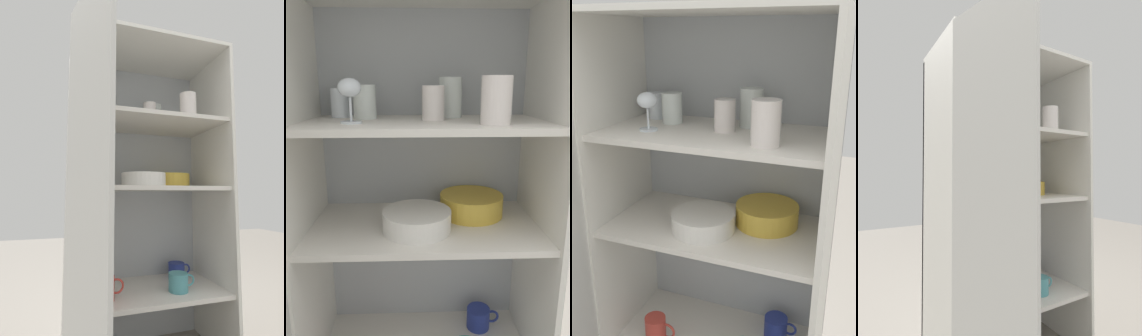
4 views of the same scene
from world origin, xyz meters
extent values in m
cube|color=#B2B7BC|center=(0.00, 0.41, 0.75)|extent=(0.76, 0.02, 1.51)
cube|color=white|center=(-0.37, 0.20, 0.75)|extent=(0.02, 0.43, 1.51)
cube|color=white|center=(0.37, 0.20, 0.75)|extent=(0.02, 0.43, 1.51)
cube|color=white|center=(0.00, 0.20, 1.52)|extent=(0.76, 0.43, 0.02)
cube|color=silver|center=(0.00, 0.20, 0.32)|extent=(0.73, 0.40, 0.02)
cube|color=silver|center=(0.00, 0.20, 0.81)|extent=(0.73, 0.40, 0.02)
cube|color=silver|center=(0.00, 0.20, 1.15)|extent=(0.73, 0.40, 0.02)
cube|color=silver|center=(-0.33, -0.20, 0.75)|extent=(0.11, 0.37, 1.51)
cylinder|color=white|center=(-0.19, 0.26, 1.21)|extent=(0.07, 0.07, 0.11)
cylinder|color=white|center=(-0.27, 0.32, 1.20)|extent=(0.06, 0.06, 0.09)
cylinder|color=silver|center=(0.19, 0.09, 1.22)|extent=(0.08, 0.08, 0.13)
cylinder|color=silver|center=(0.03, 0.21, 1.21)|extent=(0.07, 0.07, 0.10)
cylinder|color=white|center=(0.09, 0.30, 1.22)|extent=(0.08, 0.08, 0.13)
cylinder|color=white|center=(-0.21, 0.13, 1.16)|extent=(0.06, 0.06, 0.01)
cylinder|color=white|center=(-0.21, 0.13, 1.19)|extent=(0.01, 0.01, 0.07)
ellipsoid|color=white|center=(-0.21, 0.13, 1.25)|extent=(0.06, 0.06, 0.05)
cylinder|color=white|center=(-0.03, 0.15, 0.83)|extent=(0.21, 0.21, 0.01)
cylinder|color=white|center=(-0.03, 0.15, 0.83)|extent=(0.21, 0.21, 0.01)
cylinder|color=white|center=(-0.03, 0.15, 0.84)|extent=(0.21, 0.21, 0.01)
cylinder|color=white|center=(-0.03, 0.15, 0.85)|extent=(0.21, 0.21, 0.01)
cylinder|color=white|center=(-0.03, 0.15, 0.86)|extent=(0.21, 0.21, 0.01)
cylinder|color=white|center=(-0.03, 0.15, 0.87)|extent=(0.21, 0.21, 0.01)
cylinder|color=white|center=(-0.03, 0.15, 0.88)|extent=(0.21, 0.21, 0.01)
cylinder|color=gold|center=(0.16, 0.27, 0.86)|extent=(0.22, 0.22, 0.07)
torus|color=gold|center=(0.16, 0.27, 0.89)|extent=(0.21, 0.21, 0.01)
cylinder|color=#BC3D33|center=(-0.21, 0.11, 0.38)|extent=(0.08, 0.08, 0.10)
torus|color=#BC3D33|center=(-0.16, 0.11, 0.39)|extent=(0.07, 0.01, 0.07)
cylinder|color=#283893|center=(0.21, 0.30, 0.37)|extent=(0.09, 0.09, 0.08)
torus|color=#283893|center=(0.27, 0.30, 0.37)|extent=(0.05, 0.01, 0.05)
cylinder|color=teal|center=(0.14, 0.12, 0.37)|extent=(0.09, 0.09, 0.08)
torus|color=teal|center=(0.19, 0.12, 0.38)|extent=(0.06, 0.01, 0.06)
camera|label=1|loc=(-0.41, -1.05, 0.78)|focal=28.00mm
camera|label=2|loc=(-0.03, -0.79, 1.26)|focal=35.00mm
camera|label=3|loc=(0.44, -0.94, 1.45)|focal=42.00mm
camera|label=4|loc=(-0.73, -0.93, 0.94)|focal=28.00mm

